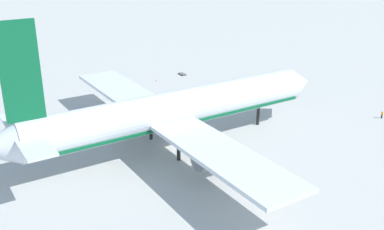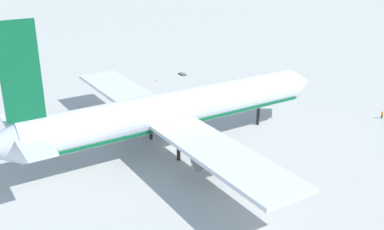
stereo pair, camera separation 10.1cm
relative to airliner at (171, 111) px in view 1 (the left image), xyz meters
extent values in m
plane|color=#B2B2AD|center=(1.20, -0.26, -7.51)|extent=(600.00, 600.00, 0.00)
cylinder|color=silver|center=(1.20, -0.26, 0.18)|extent=(58.17, 22.84, 7.03)
cone|color=silver|center=(32.02, -9.07, 0.18)|extent=(7.30, 8.17, 6.89)
cube|color=#0C5933|center=(-25.00, 7.23, 11.53)|extent=(5.91, 2.13, 15.66)
cube|color=silver|center=(-23.88, 12.95, 1.59)|extent=(6.84, 10.35, 0.36)
cube|color=silver|center=(-27.07, 1.78, 1.59)|extent=(6.84, 10.35, 0.36)
cube|color=silver|center=(3.60, 18.78, -0.87)|extent=(17.14, 32.18, 0.70)
cylinder|color=slate|center=(3.29, 14.05, -3.17)|extent=(5.48, 5.01, 3.90)
cube|color=silver|center=(-6.83, -17.69, -0.87)|extent=(17.14, 32.18, 0.70)
cylinder|color=slate|center=(-4.59, -13.51, -3.27)|extent=(6.52, 5.48, 4.09)
cylinder|color=black|center=(20.88, -5.88, -5.42)|extent=(0.70, 0.70, 4.18)
cylinder|color=black|center=(-0.10, 5.85, -5.42)|extent=(0.70, 0.70, 4.18)
cylinder|color=black|center=(-3.13, -4.76, -5.42)|extent=(0.70, 0.70, 4.18)
cube|color=#0C5933|center=(1.20, -0.26, -1.75)|extent=(55.82, 21.86, 0.50)
cube|color=#595B60|center=(38.70, 33.29, -7.24)|extent=(2.17, 3.02, 0.15)
cylinder|color=#333338|center=(39.22, 34.87, -7.24)|extent=(0.26, 0.60, 0.08)
cylinder|color=black|center=(38.36, 34.49, -7.31)|extent=(0.24, 0.42, 0.40)
cylinder|color=black|center=(39.69, 34.06, -7.31)|extent=(0.24, 0.42, 0.40)
cylinder|color=black|center=(37.72, 32.52, -7.31)|extent=(0.24, 0.42, 0.40)
cylinder|color=black|center=(39.05, 32.09, -7.31)|extent=(0.24, 0.42, 0.40)
cylinder|color=black|center=(42.79, -24.81, -7.08)|extent=(0.45, 0.45, 0.86)
cylinder|color=orange|center=(42.79, -24.81, -6.33)|extent=(0.56, 0.56, 0.65)
sphere|color=beige|center=(42.79, -24.81, -5.89)|extent=(0.23, 0.23, 0.23)
cone|color=orange|center=(44.30, 18.54, -7.24)|extent=(0.36, 0.36, 0.55)
cone|color=orange|center=(28.92, 34.37, -7.24)|extent=(0.36, 0.36, 0.55)
camera|label=1|loc=(-56.22, -55.46, 29.80)|focal=41.75mm
camera|label=2|loc=(-56.15, -55.53, 29.80)|focal=41.75mm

